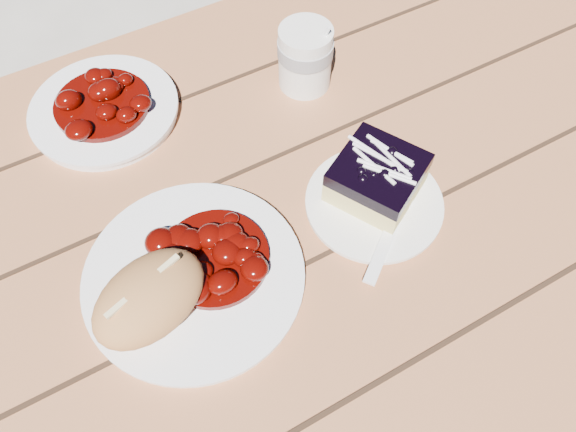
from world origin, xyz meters
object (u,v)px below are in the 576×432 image
main_plate (195,278)px  bread_roll (149,298)px  coffee_cup (305,58)px  blueberry_cake (377,177)px  dessert_plate (374,204)px  picnic_table (187,316)px  second_plate (105,111)px

main_plate → bread_roll: (-0.05, -0.02, 0.04)m
coffee_cup → bread_roll: bearing=-144.1°
main_plate → bread_roll: bread_roll is taller
main_plate → blueberry_cake: (0.25, 0.00, 0.03)m
bread_roll → dessert_plate: bearing=1.0°
picnic_table → blueberry_cake: size_ratio=14.74×
bread_roll → main_plate: bearing=20.0°
second_plate → dessert_plate: bearing=-51.9°
bread_roll → dessert_plate: size_ratio=0.79×
blueberry_cake → coffee_cup: bearing=55.3°
main_plate → coffee_cup: bearing=38.5°
picnic_table → second_plate: 0.32m
dessert_plate → blueberry_cake: size_ratio=1.25×
coffee_cup → second_plate: bearing=163.7°
second_plate → blueberry_cake: bearing=-49.4°
blueberry_cake → second_plate: 0.40m
bread_roll → second_plate: size_ratio=0.66×
dessert_plate → blueberry_cake: blueberry_cake is taller
bread_roll → coffee_cup: coffee_cup is taller
picnic_table → dessert_plate: bearing=-10.6°
coffee_cup → second_plate: 0.29m
bread_roll → coffee_cup: size_ratio=1.42×
picnic_table → bread_roll: 0.22m
main_plate → blueberry_cake: bearing=0.1°
bread_roll → second_plate: bearing=81.1°
dessert_plate → coffee_cup: bearing=82.1°
second_plate → picnic_table: bearing=-94.0°
bread_roll → dessert_plate: bread_roll is taller
dessert_plate → second_plate: second_plate is taller
blueberry_cake → bread_roll: bearing=155.0°
picnic_table → main_plate: size_ratio=7.92×
blueberry_cake → second_plate: size_ratio=0.67×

